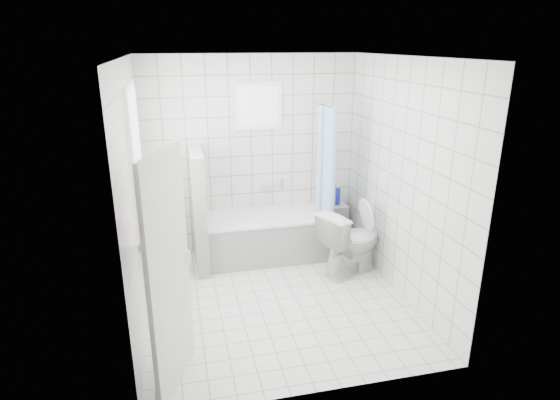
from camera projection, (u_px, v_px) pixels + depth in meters
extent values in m
plane|color=white|center=(277.00, 299.00, 5.23)|extent=(3.00, 3.00, 0.00)
plane|color=white|center=(276.00, 57.00, 4.39)|extent=(3.00, 3.00, 0.00)
cube|color=white|center=(252.00, 156.00, 6.19)|extent=(2.80, 0.02, 2.60)
cube|color=white|center=(321.00, 248.00, 3.42)|extent=(2.80, 0.02, 2.60)
cube|color=white|center=(135.00, 198.00, 4.51)|extent=(0.02, 3.00, 2.60)
cube|color=white|center=(401.00, 180.00, 5.11)|extent=(0.02, 3.00, 2.60)
cube|color=white|center=(138.00, 160.00, 4.70)|extent=(0.01, 0.90, 1.40)
cube|color=white|center=(259.00, 106.00, 5.96)|extent=(0.50, 0.01, 0.50)
cube|color=white|center=(150.00, 228.00, 4.94)|extent=(0.18, 1.02, 0.08)
cube|color=silver|center=(169.00, 276.00, 3.65)|extent=(0.32, 0.76, 2.00)
cube|color=white|center=(267.00, 237.00, 6.20)|extent=(1.59, 0.75, 0.55)
cube|color=white|center=(266.00, 217.00, 6.11)|extent=(1.61, 0.77, 0.03)
cube|color=white|center=(199.00, 210.00, 5.81)|extent=(0.15, 0.85, 1.50)
cube|color=white|center=(332.00, 224.00, 6.65)|extent=(0.40, 0.24, 0.55)
imported|color=white|center=(351.00, 242.00, 5.71)|extent=(0.93, 0.75, 0.83)
cylinder|color=silver|center=(325.00, 104.00, 5.78)|extent=(0.02, 0.80, 0.02)
cube|color=silver|center=(268.00, 188.00, 6.34)|extent=(0.18, 0.06, 0.06)
imported|color=white|center=(149.00, 210.00, 4.98)|extent=(0.11, 0.11, 0.27)
imported|color=#D76BD6|center=(150.00, 207.00, 5.19)|extent=(0.11, 0.11, 0.18)
imported|color=#E659B5|center=(148.00, 226.00, 4.53)|extent=(0.11, 0.11, 0.28)
imported|color=white|center=(149.00, 220.00, 4.85)|extent=(0.18, 0.18, 0.16)
cylinder|color=#16891F|center=(330.00, 199.00, 6.44)|extent=(0.06, 0.06, 0.24)
cylinder|color=red|center=(330.00, 197.00, 6.55)|extent=(0.06, 0.06, 0.23)
cylinder|color=#1B28DC|center=(338.00, 196.00, 6.55)|extent=(0.06, 0.06, 0.25)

